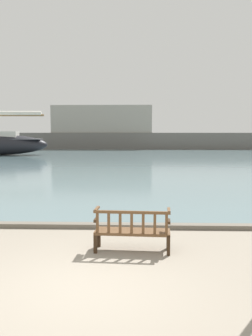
# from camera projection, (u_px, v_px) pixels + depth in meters

# --- Properties ---
(ground_plane) EXTENTS (160.00, 160.00, 0.00)m
(ground_plane) POSITION_uv_depth(u_px,v_px,m) (80.00, 288.00, 6.11)
(ground_plane) COLOR gray
(harbor_water) EXTENTS (100.00, 80.00, 0.08)m
(harbor_water) POSITION_uv_depth(u_px,v_px,m) (132.00, 150.00, 49.87)
(harbor_water) COLOR slate
(harbor_water) RESTS_ON ground
(quay_edge_kerb) EXTENTS (40.00, 0.30, 0.12)m
(quay_edge_kerb) POSITION_uv_depth(u_px,v_px,m) (103.00, 226.00, 9.93)
(quay_edge_kerb) COLOR #675F54
(quay_edge_kerb) RESTS_ON ground
(park_bench) EXTENTS (1.63, 0.61, 0.92)m
(park_bench) POSITION_uv_depth(u_px,v_px,m) (132.00, 230.00, 7.95)
(park_bench) COLOR #322113
(park_bench) RESTS_ON ground
(far_breakwater) EXTENTS (42.69, 2.40, 6.14)m
(far_breakwater) POSITION_uv_depth(u_px,v_px,m) (123.00, 135.00, 52.20)
(far_breakwater) COLOR #66605B
(far_breakwater) RESTS_ON ground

